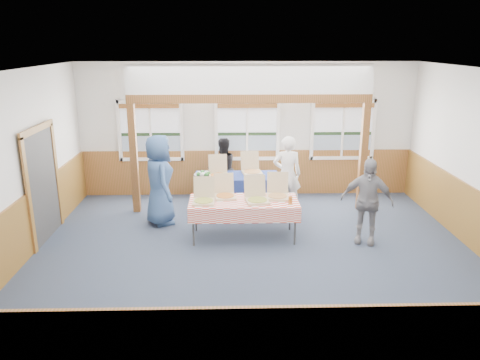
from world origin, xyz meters
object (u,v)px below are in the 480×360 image
at_px(man_blue, 159,180).
at_px(woman_white, 287,174).
at_px(woman_black, 222,169).
at_px(table_left, 237,178).
at_px(person_grey, 367,201).
at_px(table_right, 244,203).

bearing_deg(man_blue, woman_white, -96.73).
bearing_deg(man_blue, woman_black, -60.23).
relative_size(woman_white, woman_black, 1.15).
bearing_deg(man_blue, table_left, -80.50).
xyz_separation_m(man_blue, person_grey, (3.96, -1.07, -0.12)).
bearing_deg(person_grey, table_left, 161.10).
xyz_separation_m(woman_black, person_grey, (2.69, -2.60, 0.07)).
xyz_separation_m(table_left, man_blue, (-1.60, -0.92, 0.23)).
height_order(table_left, woman_black, woman_black).
xyz_separation_m(table_right, woman_white, (1.00, 1.46, 0.15)).
relative_size(woman_white, person_grey, 1.05).
height_order(table_right, woman_white, woman_white).
height_order(table_left, woman_white, woman_white).
distance_m(woman_black, person_grey, 3.74).
bearing_deg(woman_black, man_blue, 24.06).
xyz_separation_m(woman_white, person_grey, (1.26, -1.73, -0.04)).
height_order(table_left, person_grey, person_grey).
bearing_deg(table_right, man_blue, 175.26).
bearing_deg(woman_black, person_grey, 109.80).
height_order(table_right, person_grey, person_grey).
distance_m(table_left, man_blue, 1.86).
distance_m(woman_white, woman_black, 1.67).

